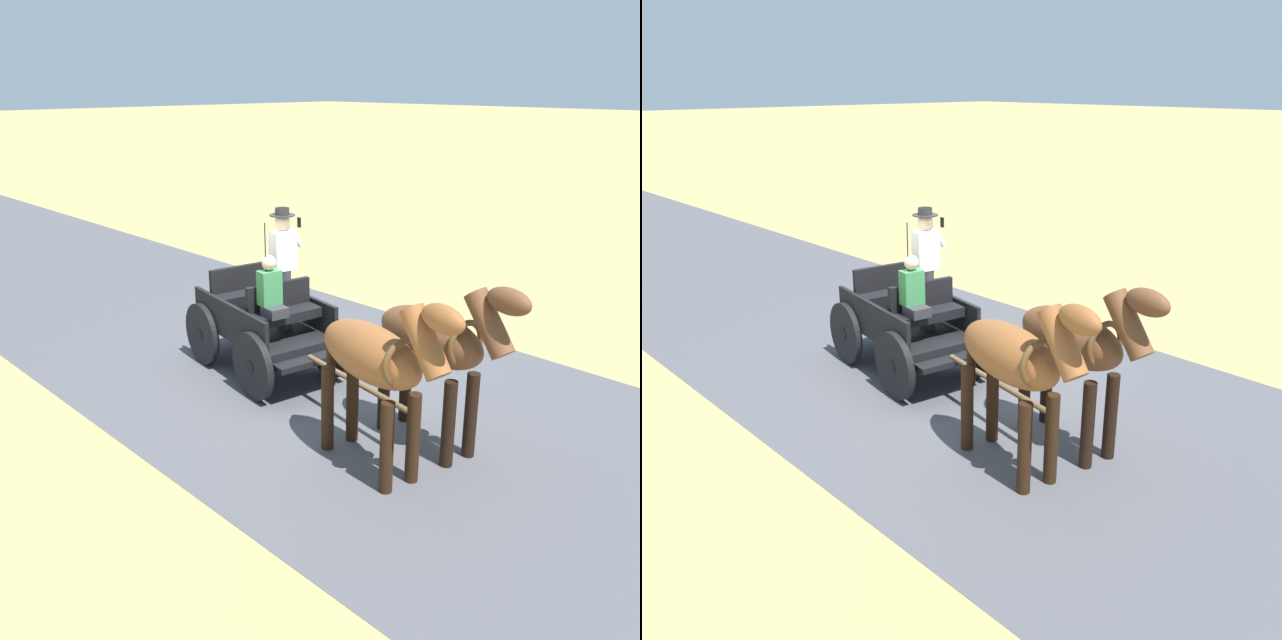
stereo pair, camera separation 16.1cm
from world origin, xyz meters
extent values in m
plane|color=tan|center=(0.00, 0.00, 0.00)|extent=(200.00, 200.00, 0.00)
cube|color=#4C4C51|center=(0.00, 0.00, 0.00)|extent=(6.10, 160.00, 0.01)
cube|color=black|center=(0.36, -0.41, 0.66)|extent=(1.52, 2.36, 0.12)
cube|color=black|center=(-0.21, -0.33, 0.94)|extent=(0.38, 2.07, 0.44)
cube|color=black|center=(0.92, -0.50, 0.94)|extent=(0.38, 2.07, 0.44)
cube|color=black|center=(0.54, 0.79, 0.56)|extent=(1.10, 0.40, 0.08)
cube|color=black|center=(0.17, -1.60, 0.48)|extent=(0.74, 0.31, 0.06)
cube|color=black|center=(0.45, 0.19, 1.04)|extent=(1.06, 0.51, 0.14)
cube|color=black|center=(0.42, 0.01, 1.26)|extent=(1.02, 0.23, 0.44)
cube|color=black|center=(0.28, -0.90, 1.04)|extent=(1.06, 0.51, 0.14)
cube|color=black|center=(0.25, -1.08, 1.26)|extent=(1.02, 0.23, 0.44)
cylinder|color=black|center=(-0.17, 0.45, 0.48)|extent=(0.24, 0.96, 0.96)
cylinder|color=black|center=(-0.17, 0.45, 0.48)|extent=(0.15, 0.23, 0.21)
cylinder|color=black|center=(1.11, 0.25, 0.48)|extent=(0.24, 0.96, 0.96)
cylinder|color=black|center=(1.11, 0.25, 0.48)|extent=(0.15, 0.23, 0.21)
cylinder|color=black|center=(-0.40, -1.07, 0.48)|extent=(0.24, 0.96, 0.96)
cylinder|color=black|center=(-0.40, -1.07, 0.48)|extent=(0.15, 0.23, 0.21)
cylinder|color=black|center=(0.88, -1.27, 0.48)|extent=(0.24, 0.96, 0.96)
cylinder|color=black|center=(0.88, -1.27, 0.48)|extent=(0.15, 0.23, 0.21)
cylinder|color=brown|center=(0.69, 1.76, 0.61)|extent=(0.37, 1.99, 0.07)
cylinder|color=black|center=(0.74, 0.14, 1.74)|extent=(0.02, 0.02, 1.30)
cylinder|color=#2D2D33|center=(0.26, -0.06, 1.17)|extent=(0.22, 0.22, 0.90)
cube|color=silver|center=(0.26, -0.06, 1.90)|extent=(0.37, 0.27, 0.56)
sphere|color=beige|center=(0.26, -0.06, 2.30)|extent=(0.22, 0.22, 0.22)
cylinder|color=black|center=(0.26, -0.06, 2.40)|extent=(0.36, 0.36, 0.01)
cylinder|color=black|center=(0.26, -0.06, 2.45)|extent=(0.20, 0.20, 0.10)
cylinder|color=silver|center=(0.09, 0.00, 2.08)|extent=(0.27, 0.12, 0.32)
cube|color=black|center=(0.03, 0.03, 2.28)|extent=(0.03, 0.07, 0.14)
cube|color=#2D2D33|center=(0.71, 0.27, 1.18)|extent=(0.33, 0.36, 0.14)
cube|color=#387F47|center=(0.69, 0.15, 1.49)|extent=(0.33, 0.24, 0.48)
sphere|color=beige|center=(0.69, 0.15, 1.84)|extent=(0.20, 0.20, 0.20)
ellipsoid|color=brown|center=(0.37, 2.62, 1.37)|extent=(0.77, 1.62, 0.64)
cylinder|color=black|center=(0.27, 3.19, 0.53)|extent=(0.15, 0.15, 1.05)
cylinder|color=black|center=(0.63, 3.14, 0.53)|extent=(0.15, 0.15, 1.05)
cylinder|color=black|center=(0.12, 2.11, 0.53)|extent=(0.15, 0.15, 1.05)
cylinder|color=black|center=(0.48, 2.05, 0.53)|extent=(0.15, 0.15, 1.05)
cylinder|color=brown|center=(0.49, 3.46, 1.77)|extent=(0.35, 0.68, 0.73)
ellipsoid|color=brown|center=(0.52, 3.67, 2.07)|extent=(0.29, 0.57, 0.28)
cube|color=black|center=(0.49, 3.44, 1.81)|extent=(0.13, 0.51, 0.56)
cylinder|color=black|center=(0.27, 1.89, 1.07)|extent=(0.11, 0.11, 0.70)
torus|color=brown|center=(0.45, 3.16, 1.45)|extent=(0.55, 0.15, 0.55)
ellipsoid|color=brown|center=(1.25, 2.49, 1.37)|extent=(0.83, 1.63, 0.64)
cylinder|color=black|center=(1.16, 3.06, 0.53)|extent=(0.15, 0.15, 1.05)
cylinder|color=black|center=(1.52, 2.99, 0.53)|extent=(0.15, 0.15, 1.05)
cylinder|color=black|center=(0.97, 1.98, 0.53)|extent=(0.15, 0.15, 1.05)
cylinder|color=black|center=(1.33, 1.92, 0.53)|extent=(0.15, 0.15, 1.05)
cylinder|color=brown|center=(1.40, 3.32, 1.77)|extent=(0.37, 0.68, 0.73)
ellipsoid|color=brown|center=(1.44, 3.53, 2.07)|extent=(0.31, 0.57, 0.28)
cube|color=black|center=(1.39, 3.30, 1.81)|extent=(0.15, 0.51, 0.56)
cylinder|color=black|center=(1.12, 1.76, 1.07)|extent=(0.11, 0.11, 0.70)
torus|color=brown|center=(1.34, 3.02, 1.45)|extent=(0.55, 0.17, 0.55)
camera|label=1|loc=(6.36, 6.97, 4.15)|focal=38.00mm
camera|label=2|loc=(6.25, 7.08, 4.15)|focal=38.00mm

